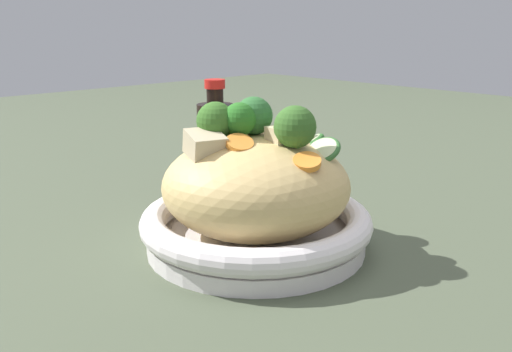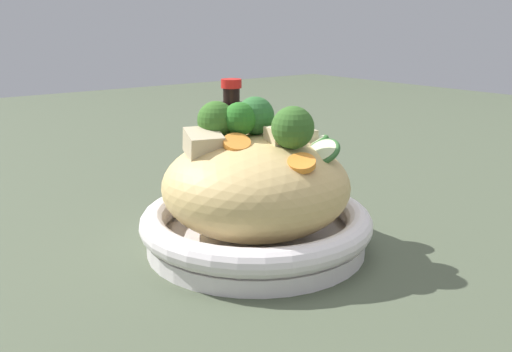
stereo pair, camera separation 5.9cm
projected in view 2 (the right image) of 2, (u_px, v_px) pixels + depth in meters
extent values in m
plane|color=#48523D|center=(256.00, 247.00, 0.61)|extent=(3.00, 3.00, 0.00)
cylinder|color=white|center=(256.00, 239.00, 0.61)|extent=(0.24, 0.24, 0.02)
torus|color=white|center=(256.00, 220.00, 0.60)|extent=(0.26, 0.26, 0.03)
ellipsoid|color=tan|center=(256.00, 186.00, 0.59)|extent=(0.20, 0.20, 0.11)
torus|color=tan|center=(254.00, 143.00, 0.59)|extent=(0.06, 0.06, 0.03)
torus|color=tan|center=(217.00, 158.00, 0.61)|extent=(0.07, 0.07, 0.03)
torus|color=tan|center=(223.00, 138.00, 0.59)|extent=(0.06, 0.06, 0.03)
torus|color=#D3BA66|center=(259.00, 172.00, 0.55)|extent=(0.06, 0.06, 0.01)
cone|color=#92AE69|center=(240.00, 140.00, 0.58)|extent=(0.02, 0.02, 0.02)
sphere|color=#2A6E22|center=(240.00, 119.00, 0.57)|extent=(0.04, 0.04, 0.04)
cone|color=#9AB770|center=(255.00, 136.00, 0.59)|extent=(0.02, 0.02, 0.01)
sphere|color=#2F6931|center=(255.00, 116.00, 0.59)|extent=(0.05, 0.05, 0.04)
cone|color=#8FB975|center=(217.00, 143.00, 0.59)|extent=(0.02, 0.02, 0.02)
sphere|color=#376825|center=(216.00, 120.00, 0.58)|extent=(0.04, 0.04, 0.04)
cone|color=#93B86F|center=(292.00, 149.00, 0.56)|extent=(0.03, 0.02, 0.01)
sphere|color=#366426|center=(293.00, 128.00, 0.55)|extent=(0.06, 0.06, 0.04)
cylinder|color=orange|center=(243.00, 137.00, 0.65)|extent=(0.03, 0.04, 0.02)
cylinder|color=orange|center=(237.00, 143.00, 0.55)|extent=(0.04, 0.04, 0.02)
cylinder|color=orange|center=(305.00, 162.00, 0.53)|extent=(0.04, 0.04, 0.02)
cylinder|color=beige|center=(322.00, 152.00, 0.57)|extent=(0.03, 0.03, 0.02)
torus|color=#31622D|center=(322.00, 152.00, 0.57)|extent=(0.04, 0.04, 0.03)
cylinder|color=beige|center=(314.00, 144.00, 0.62)|extent=(0.04, 0.04, 0.02)
torus|color=#2D6728|center=(314.00, 144.00, 0.62)|extent=(0.05, 0.05, 0.02)
cube|color=beige|center=(306.00, 139.00, 0.62)|extent=(0.03, 0.03, 0.02)
cube|color=beige|center=(255.00, 129.00, 0.62)|extent=(0.05, 0.05, 0.03)
cube|color=beige|center=(203.00, 144.00, 0.56)|extent=(0.05, 0.05, 0.03)
cube|color=beige|center=(280.00, 137.00, 0.56)|extent=(0.03, 0.03, 0.02)
cylinder|color=black|center=(232.00, 146.00, 0.82)|extent=(0.05, 0.05, 0.13)
cylinder|color=black|center=(231.00, 96.00, 0.80)|extent=(0.02, 0.02, 0.02)
cylinder|color=red|center=(231.00, 83.00, 0.79)|extent=(0.03, 0.03, 0.01)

